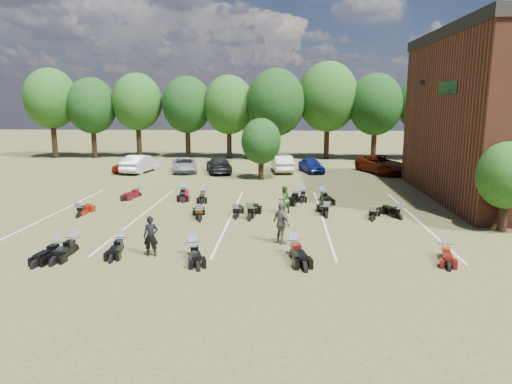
# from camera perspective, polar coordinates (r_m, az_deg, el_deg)

# --- Properties ---
(ground) EXTENTS (160.00, 160.00, 0.00)m
(ground) POSITION_cam_1_polar(r_m,az_deg,el_deg) (22.04, 3.72, -5.13)
(ground) COLOR brown
(ground) RESTS_ON ground
(car_0) EXTENTS (2.41, 4.26, 1.37)m
(car_0) POSITION_cam_1_polar(r_m,az_deg,el_deg) (42.64, -15.51, 3.37)
(car_0) COLOR maroon
(car_0) RESTS_ON ground
(car_1) EXTENTS (2.45, 5.00, 1.58)m
(car_1) POSITION_cam_1_polar(r_m,az_deg,el_deg) (42.03, -14.24, 3.47)
(car_1) COLOR silver
(car_1) RESTS_ON ground
(car_2) EXTENTS (3.10, 4.96, 1.28)m
(car_2) POSITION_cam_1_polar(r_m,az_deg,el_deg) (41.47, -8.94, 3.37)
(car_2) COLOR gray
(car_2) RESTS_ON ground
(car_3) EXTENTS (3.10, 5.14, 1.39)m
(car_3) POSITION_cam_1_polar(r_m,az_deg,el_deg) (40.67, -4.68, 3.40)
(car_3) COLOR black
(car_3) RESTS_ON ground
(car_4) EXTENTS (2.54, 4.09, 1.30)m
(car_4) POSITION_cam_1_polar(r_m,az_deg,el_deg) (41.05, 6.94, 3.36)
(car_4) COLOR navy
(car_4) RESTS_ON ground
(car_5) EXTENTS (2.15, 4.75, 1.51)m
(car_5) POSITION_cam_1_polar(r_m,az_deg,el_deg) (41.09, 3.29, 3.58)
(car_5) COLOR #AAABA6
(car_5) RESTS_ON ground
(car_6) EXTENTS (4.54, 6.26, 1.58)m
(car_6) POSITION_cam_1_polar(r_m,az_deg,el_deg) (41.78, 15.51, 3.36)
(car_6) COLOR #5A1205
(car_6) RESTS_ON ground
(car_7) EXTENTS (3.50, 5.85, 1.59)m
(car_7) POSITION_cam_1_polar(r_m,az_deg,el_deg) (43.39, 22.76, 3.18)
(car_7) COLOR #36363A
(car_7) RESTS_ON ground
(person_black) EXTENTS (0.65, 0.46, 1.67)m
(person_black) POSITION_cam_1_polar(r_m,az_deg,el_deg) (19.05, -13.01, -5.42)
(person_black) COLOR black
(person_black) RESTS_ON ground
(person_green) EXTENTS (0.98, 0.95, 1.59)m
(person_green) POSITION_cam_1_polar(r_m,az_deg,el_deg) (25.67, 3.51, -0.96)
(person_green) COLOR #296224
(person_green) RESTS_ON ground
(person_grey) EXTENTS (1.03, 1.17, 1.90)m
(person_grey) POSITION_cam_1_polar(r_m,az_deg,el_deg) (20.12, 3.21, -3.92)
(person_grey) COLOR #58514B
(person_grey) RESTS_ON ground
(motorcycle_0) EXTENTS (0.87, 2.11, 1.14)m
(motorcycle_0) POSITION_cam_1_polar(r_m,az_deg,el_deg) (20.65, -23.47, -7.20)
(motorcycle_0) COLOR black
(motorcycle_0) RESTS_ON ground
(motorcycle_1) EXTENTS (0.78, 2.23, 1.23)m
(motorcycle_1) POSITION_cam_1_polar(r_m,az_deg,el_deg) (20.82, -21.77, -6.92)
(motorcycle_1) COLOR black
(motorcycle_1) RESTS_ON ground
(motorcycle_2) EXTENTS (0.84, 2.08, 1.13)m
(motorcycle_2) POSITION_cam_1_polar(r_m,az_deg,el_deg) (20.39, -16.53, -6.95)
(motorcycle_2) COLOR black
(motorcycle_2) RESTS_ON ground
(motorcycle_3) EXTENTS (1.31, 2.29, 1.22)m
(motorcycle_3) POSITION_cam_1_polar(r_m,az_deg,el_deg) (19.00, -7.82, -7.92)
(motorcycle_3) COLOR black
(motorcycle_3) RESTS_ON ground
(motorcycle_5) EXTENTS (1.24, 2.49, 1.33)m
(motorcycle_5) POSITION_cam_1_polar(r_m,az_deg,el_deg) (18.96, 4.72, -7.89)
(motorcycle_5) COLOR black
(motorcycle_5) RESTS_ON ground
(motorcycle_6) EXTENTS (1.06, 2.10, 1.12)m
(motorcycle_6) POSITION_cam_1_polar(r_m,az_deg,el_deg) (20.18, 22.47, -7.54)
(motorcycle_6) COLOR #4E0B0B
(motorcycle_6) RESTS_ON ground
(motorcycle_7) EXTENTS (0.67, 2.05, 1.14)m
(motorcycle_7) POSITION_cam_1_polar(r_m,az_deg,el_deg) (26.78, -21.24, -2.94)
(motorcycle_7) COLOR maroon
(motorcycle_7) RESTS_ON ground
(motorcycle_8) EXTENTS (1.19, 2.38, 1.27)m
(motorcycle_8) POSITION_cam_1_polar(r_m,az_deg,el_deg) (24.35, -7.07, -3.61)
(motorcycle_8) COLOR black
(motorcycle_8) RESTS_ON ground
(motorcycle_9) EXTENTS (0.69, 2.11, 1.17)m
(motorcycle_9) POSITION_cam_1_polar(r_m,az_deg,el_deg) (24.70, -2.52, -3.32)
(motorcycle_9) COLOR black
(motorcycle_9) RESTS_ON ground
(motorcycle_10) EXTENTS (1.07, 2.54, 1.37)m
(motorcycle_10) POSITION_cam_1_polar(r_m,az_deg,el_deg) (24.39, -0.74, -3.50)
(motorcycle_10) COLOR black
(motorcycle_10) RESTS_ON ground
(motorcycle_11) EXTENTS (0.88, 2.32, 1.27)m
(motorcycle_11) POSITION_cam_1_polar(r_m,az_deg,el_deg) (25.24, 8.73, -3.13)
(motorcycle_11) COLOR black
(motorcycle_11) RESTS_ON ground
(motorcycle_12) EXTENTS (1.17, 2.10, 1.11)m
(motorcycle_12) POSITION_cam_1_polar(r_m,az_deg,el_deg) (24.99, 14.37, -3.50)
(motorcycle_12) COLOR black
(motorcycle_12) RESTS_ON ground
(motorcycle_13) EXTENTS (1.34, 2.24, 1.19)m
(motorcycle_13) POSITION_cam_1_polar(r_m,az_deg,el_deg) (25.74, 17.40, -3.24)
(motorcycle_13) COLOR black
(motorcycle_13) RESTS_ON ground
(motorcycle_14) EXTENTS (1.28, 2.19, 1.16)m
(motorcycle_14) POSITION_cam_1_polar(r_m,az_deg,el_deg) (31.35, -14.48, -0.55)
(motorcycle_14) COLOR #4C0A12
(motorcycle_14) RESTS_ON ground
(motorcycle_15) EXTENTS (0.84, 2.07, 1.13)m
(motorcycle_15) POSITION_cam_1_polar(r_m,az_deg,el_deg) (30.49, -8.57, -0.64)
(motorcycle_15) COLOR maroon
(motorcycle_15) RESTS_ON ground
(motorcycle_16) EXTENTS (1.12, 2.41, 1.30)m
(motorcycle_16) POSITION_cam_1_polar(r_m,az_deg,el_deg) (30.65, -9.02, -0.59)
(motorcycle_16) COLOR black
(motorcycle_16) RESTS_ON ground
(motorcycle_17) EXTENTS (0.94, 2.19, 1.19)m
(motorcycle_17) POSITION_cam_1_polar(r_m,az_deg,el_deg) (29.85, -6.62, -0.85)
(motorcycle_17) COLOR black
(motorcycle_17) RESTS_ON ground
(motorcycle_18) EXTENTS (1.34, 2.37, 1.26)m
(motorcycle_18) POSITION_cam_1_polar(r_m,az_deg,el_deg) (29.09, 5.07, -1.13)
(motorcycle_18) COLOR black
(motorcycle_18) RESTS_ON ground
(motorcycle_19) EXTENTS (0.82, 2.06, 1.12)m
(motorcycle_19) POSITION_cam_1_polar(r_m,az_deg,el_deg) (30.05, 5.94, -0.75)
(motorcycle_19) COLOR black
(motorcycle_19) RESTS_ON ground
(motorcycle_20) EXTENTS (1.19, 2.32, 1.24)m
(motorcycle_20) POSITION_cam_1_polar(r_m,az_deg,el_deg) (29.46, 8.27, -1.05)
(motorcycle_20) COLOR black
(motorcycle_20) RESTS_ON ground
(tree_line) EXTENTS (56.00, 6.00, 9.79)m
(tree_line) POSITION_cam_1_polar(r_m,az_deg,el_deg) (50.16, 2.62, 11.32)
(tree_line) COLOR black
(tree_line) RESTS_ON ground
(young_tree_near_building) EXTENTS (2.80, 2.80, 4.16)m
(young_tree_near_building) POSITION_cam_1_polar(r_m,az_deg,el_deg) (24.80, 28.87, 1.83)
(young_tree_near_building) COLOR black
(young_tree_near_building) RESTS_ON ground
(young_tree_midfield) EXTENTS (3.20, 3.20, 4.70)m
(young_tree_midfield) POSITION_cam_1_polar(r_m,az_deg,el_deg) (36.84, 0.63, 6.37)
(young_tree_midfield) COLOR black
(young_tree_midfield) RESTS_ON ground
(parking_lines) EXTENTS (20.10, 14.00, 0.01)m
(parking_lines) POSITION_cam_1_polar(r_m,az_deg,el_deg) (25.10, -3.16, -3.08)
(parking_lines) COLOR silver
(parking_lines) RESTS_ON ground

